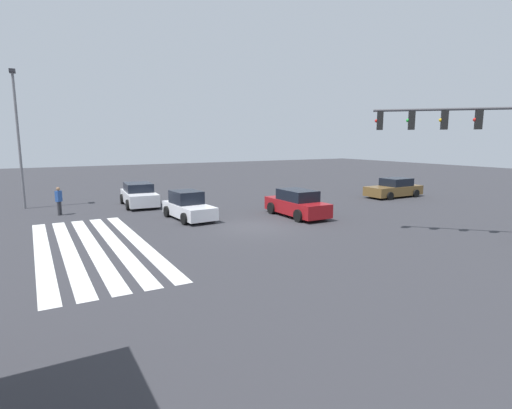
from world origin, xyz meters
The scene contains 9 objects.
ground_plane centered at (0.00, 0.00, 0.00)m, with size 113.22×113.22×0.00m, color #333338.
crosswalk_markings centered at (0.00, -8.07, 0.00)m, with size 12.47×4.40×0.01m.
traffic_signal_mast centered at (6.78, 6.78, 4.67)m, with size 4.65×4.65×6.13m.
car_0 centered at (-3.81, -2.34, 0.71)m, with size 4.30×2.12×1.60m.
car_1 centered at (-1.29, 3.53, 0.76)m, with size 4.66×2.01×1.61m.
car_2 centered at (-4.12, 15.02, 0.69)m, with size 2.21×4.83×1.51m.
car_3 centered at (-9.91, -3.69, 0.75)m, with size 4.80×2.41×1.57m.
pedestrian centered at (-8.73, -8.76, 0.96)m, with size 0.41×0.41×1.72m.
street_light_pole_a centered at (-12.47, -10.61, 5.27)m, with size 0.80×0.36×8.92m.
Camera 1 is at (17.88, -10.17, 4.54)m, focal length 28.00 mm.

